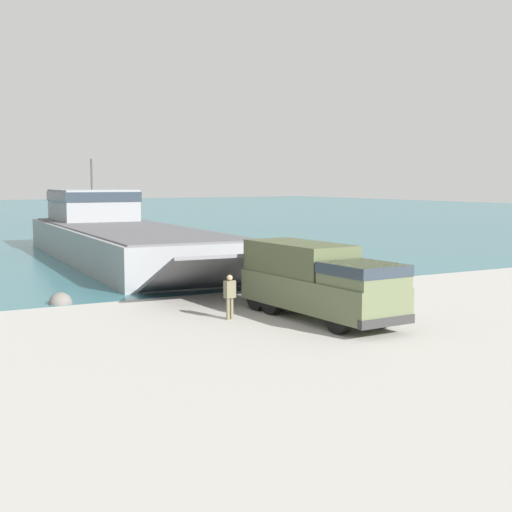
# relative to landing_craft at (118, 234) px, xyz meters

# --- Properties ---
(ground_plane) EXTENTS (240.00, 240.00, 0.00)m
(ground_plane) POSITION_rel_landing_craft_xyz_m (0.99, -22.51, -1.67)
(ground_plane) COLOR #A8A59E
(landing_craft) EXTENTS (9.65, 33.97, 7.07)m
(landing_craft) POSITION_rel_landing_craft_xyz_m (0.00, 0.00, 0.00)
(landing_craft) COLOR gray
(landing_craft) RESTS_ON ground_plane
(military_truck) EXTENTS (2.69, 7.99, 2.90)m
(military_truck) POSITION_rel_landing_craft_xyz_m (-0.34, -25.04, -0.14)
(military_truck) COLOR #566042
(military_truck) RESTS_ON ground_plane
(soldier_on_ramp) EXTENTS (0.48, 0.32, 1.74)m
(soldier_on_ramp) POSITION_rel_landing_craft_xyz_m (-3.35, -23.38, -0.66)
(soldier_on_ramp) COLOR #6B664C
(soldier_on_ramp) RESTS_ON ground_plane
(shoreline_rock_a) EXTENTS (0.90, 0.90, 0.90)m
(shoreline_rock_a) POSITION_rel_landing_craft_xyz_m (5.61, -15.75, -1.67)
(shoreline_rock_a) COLOR #66605B
(shoreline_rock_a) RESTS_ON ground_plane
(shoreline_rock_b) EXTENTS (1.02, 1.02, 1.02)m
(shoreline_rock_b) POSITION_rel_landing_craft_xyz_m (-8.20, -16.64, -1.67)
(shoreline_rock_b) COLOR #66605B
(shoreline_rock_b) RESTS_ON ground_plane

